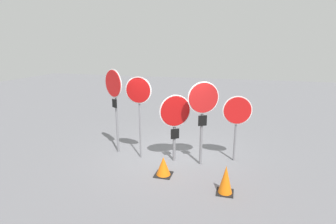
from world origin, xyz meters
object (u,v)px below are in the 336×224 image
object	(u,v)px
traffic_cone_0	(226,180)
stop_sign_1	(139,96)
stop_sign_4	(237,115)
traffic_cone_1	(163,166)
stop_sign_0	(114,92)
stop_sign_2	(175,117)
stop_sign_3	(203,107)

from	to	relation	value
traffic_cone_0	stop_sign_1	bearing A→B (deg)	153.37
stop_sign_4	traffic_cone_1	distance (m)	2.62
traffic_cone_0	traffic_cone_1	xyz separation A→B (m)	(-1.68, 0.48, -0.09)
stop_sign_0	stop_sign_4	size ratio (longest dim) A/B	1.35
stop_sign_1	traffic_cone_0	size ratio (longest dim) A/B	3.63
stop_sign_0	traffic_cone_0	distance (m)	4.26
traffic_cone_0	stop_sign_4	bearing A→B (deg)	84.91
stop_sign_1	stop_sign_0	bearing A→B (deg)	165.04
stop_sign_4	traffic_cone_1	world-z (taller)	stop_sign_4
stop_sign_2	stop_sign_4	world-z (taller)	stop_sign_2
stop_sign_4	stop_sign_0	bearing A→B (deg)	173.40
stop_sign_3	stop_sign_0	bearing A→B (deg)	149.18
stop_sign_3	traffic_cone_0	world-z (taller)	stop_sign_3
stop_sign_0	stop_sign_4	bearing A→B (deg)	35.72
stop_sign_3	traffic_cone_0	size ratio (longest dim) A/B	3.52
stop_sign_0	stop_sign_1	distance (m)	0.94
stop_sign_3	traffic_cone_0	distance (m)	2.11
traffic_cone_0	stop_sign_3	bearing A→B (deg)	119.53
stop_sign_4	stop_sign_3	bearing A→B (deg)	-162.55
stop_sign_0	stop_sign_2	world-z (taller)	stop_sign_0
traffic_cone_0	traffic_cone_1	bearing A→B (deg)	164.18
stop_sign_0	traffic_cone_0	world-z (taller)	stop_sign_0
stop_sign_3	traffic_cone_1	world-z (taller)	stop_sign_3
stop_sign_2	traffic_cone_1	xyz separation A→B (m)	(-0.09, -0.94, -1.14)
traffic_cone_1	traffic_cone_0	bearing A→B (deg)	-15.82
stop_sign_3	traffic_cone_0	bearing A→B (deg)	-87.05
stop_sign_3	traffic_cone_1	bearing A→B (deg)	-161.98
stop_sign_0	traffic_cone_1	bearing A→B (deg)	1.12
stop_sign_2	traffic_cone_1	bearing A→B (deg)	-128.56
stop_sign_0	traffic_cone_1	distance (m)	2.82
stop_sign_2	stop_sign_3	world-z (taller)	stop_sign_3
stop_sign_2	stop_sign_4	bearing A→B (deg)	-18.06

